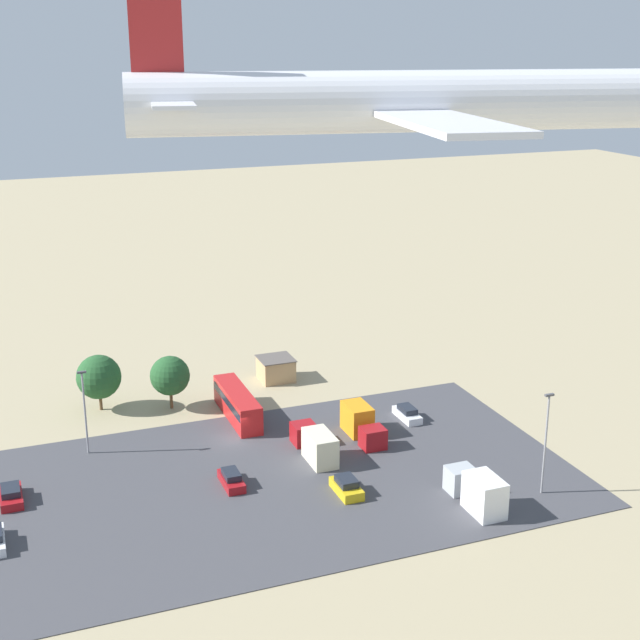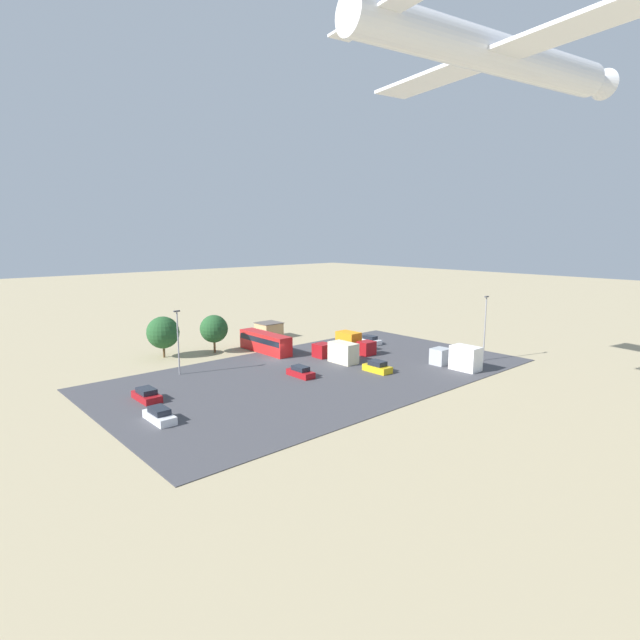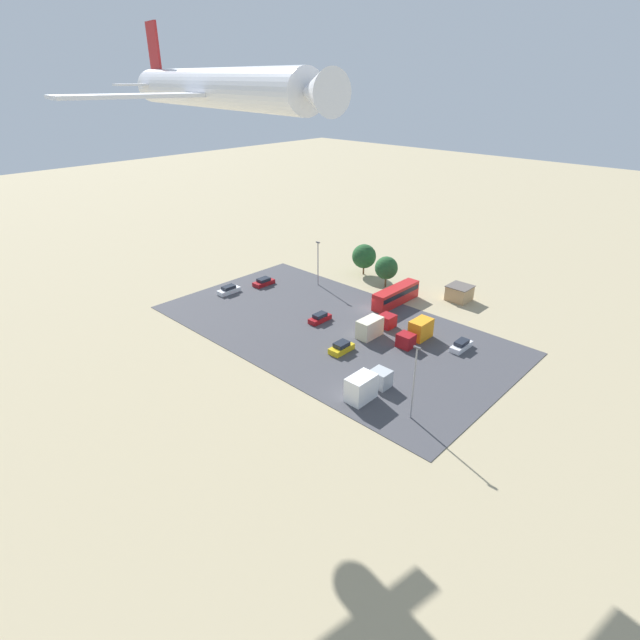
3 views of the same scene
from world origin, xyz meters
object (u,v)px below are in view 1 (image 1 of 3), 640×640
Objects in this scene: parked_car_0 at (11,495)px; shed_building at (276,369)px; parked_car_1 at (231,479)px; parked_truck_0 at (477,491)px; airplane at (424,102)px; bus at (237,403)px; parked_car_4 at (407,414)px; parked_truck_2 at (361,424)px; parked_car_3 at (347,487)px; parked_truck_1 at (315,444)px.

shed_building is at bearing 32.25° from parked_car_0.
parked_car_0 is at bearing -12.33° from parked_car_1.
airplane reaches higher than parked_truck_0.
bus is 51.86m from airplane.
airplane is at bearing 93.51° from bus.
parked_truck_2 is (6.65, 2.42, 0.85)m from parked_car_4.
bus reaches higher than parked_car_3.
parked_car_0 is 1.02× the size of parked_car_4.
parked_truck_2 reaches higher than parked_car_0.
parked_truck_2 is (3.84, -17.47, -0.14)m from parked_truck_0.
airplane is at bearing -45.07° from parked_car_0.
parked_car_0 is 0.60× the size of parked_truck_0.
bus is at bearing 110.67° from parked_truck_1.
shed_building is 27.88m from parked_car_1.
shed_building is at bearing -176.51° from airplane.
parked_truck_1 is at bearing 90.05° from parked_car_3.
parked_car_1 is 1.04× the size of parked_car_3.
parked_truck_0 is 0.91× the size of parked_truck_1.
parked_car_3 is at bearing -89.95° from parked_truck_1.
bus reaches higher than shed_building.
airplane is (2.34, 17.44, 36.25)m from parked_car_3.
airplane is (-2.33, 38.01, 35.21)m from bus.
parked_car_4 is at bearing -160.02° from parked_truck_2.
parked_car_1 is (4.98, 15.20, -1.10)m from bus.
shed_building is 59.67m from airplane.
shed_building is 0.37× the size of bus.
parked_car_3 reaches higher than parked_car_0.
parked_car_4 is at bearing 45.89° from parked_car_3.
airplane is at bearing 107.76° from parked_car_1.
shed_building is 12.33m from bus.
parked_car_4 is 20.11m from parked_truck_0.
parked_truck_0 is at bearing 141.13° from airplane.
parked_car_0 is at bearing 23.73° from bus.
bus reaches higher than parked_car_0.
parked_truck_2 reaches higher than parked_truck_1.
bus is at bearing -108.13° from parked_car_1.
airplane is at bearing -138.82° from parked_truck_0.
parked_car_3 is 0.50× the size of parked_truck_1.
parked_truck_1 is at bearing 82.06° from shed_building.
parked_car_4 is (-9.89, 16.83, -0.76)m from shed_building.
parked_car_4 is 0.59× the size of parked_truck_0.
parked_car_0 is 0.55× the size of parked_truck_1.
parked_truck_2 is at bearing 1.98° from parked_car_0.
parked_truck_0 is at bearing -22.32° from parked_car_0.
shed_building is at bearing 84.22° from parked_car_3.
parked_car_4 reaches higher than parked_car_0.
airplane is at bearing 63.61° from parked_car_4.
bus is 14.59m from parked_truck_2.
parked_car_3 is at bearing 102.78° from bus.
shed_building is 38.39m from parked_car_0.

